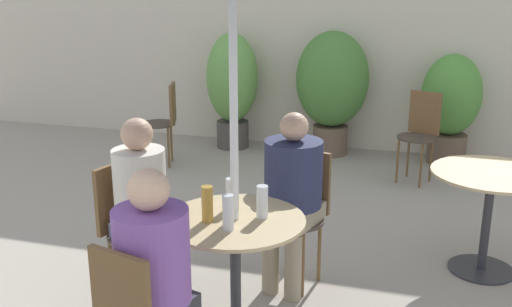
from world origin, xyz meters
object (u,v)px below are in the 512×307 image
Objects in this scene: beer_glass_0 at (207,204)px; seated_person_1 at (142,197)px; potted_plant_1 at (332,83)px; beer_glass_2 at (262,202)px; seated_person_2 at (155,270)px; cafe_table_near at (235,250)px; beer_glass_3 at (231,194)px; bistro_chair_1 at (127,220)px; bistro_chair_0 at (302,204)px; potted_plant_0 at (232,84)px; potted_plant_2 at (451,102)px; bistro_chair_3 at (165,116)px; cafe_table_far at (489,197)px; beer_glass_1 at (228,213)px; bistro_chair_4 at (420,128)px; seated_person_0 at (292,187)px.

seated_person_1 is at bearing 154.43° from beer_glass_0.
seated_person_1 is 0.86× the size of potted_plant_1.
beer_glass_0 is 0.29m from beer_glass_2.
beer_glass_2 is at bearing -98.91° from seated_person_2.
beer_glass_3 reaches higher than cafe_table_near.
bistro_chair_0 is at bearing -45.00° from bistro_chair_1.
beer_glass_3 is 0.13× the size of potted_plant_0.
potted_plant_0 is 1.14× the size of potted_plant_2.
bistro_chair_1 and bistro_chair_3 have the same top height.
beer_glass_1 is (-1.38, -1.38, 0.27)m from cafe_table_far.
beer_glass_2 is at bearing 26.60° from beer_glass_0.
beer_glass_0 is at bearing -73.30° from potted_plant_0.
potted_plant_0 is (-0.50, 3.51, 0.22)m from bistro_chair_1.
beer_glass_1 is at bearing -74.08° from beer_glass_3.
beer_glass_2 is at bearing -82.10° from bistro_chair_4.
potted_plant_0 reaches higher than cafe_table_near.
cafe_table_far is 0.90× the size of bistro_chair_4.
potted_plant_1 reaches higher than seated_person_2.
cafe_table_near is at bearing -90.00° from seated_person_1.
bistro_chair_0 is 4.67× the size of beer_glass_1.
beer_glass_2 is 3.91m from potted_plant_0.
seated_person_2 is 6.59× the size of beer_glass_2.
bistro_chair_0 is at bearing 25.70° from bistro_chair_3.
seated_person_0 is 3.40m from potted_plant_0.
cafe_table_near is 4.23× the size of beer_glass_2.
bistro_chair_0 is 2.42m from bistro_chair_4.
potted_plant_0 reaches higher than bistro_chair_3.
seated_person_1 reaches higher than bistro_chair_4.
potted_plant_1 is (0.02, 3.84, -0.01)m from beer_glass_0.
beer_glass_1 is at bearing 13.00° from bistro_chair_3.
bistro_chair_3 reaches higher than cafe_table_far.
seated_person_0 is at bearing 78.80° from beer_glass_1.
seated_person_2 is 0.76m from beer_glass_2.
seated_person_0 is 0.99× the size of seated_person_2.
beer_glass_2 reaches higher than bistro_chair_0.
potted_plant_0 reaches higher than seated_person_0.
bistro_chair_0 reaches higher than cafe_table_far.
potted_plant_0 is (-1.43, 3.08, 0.06)m from seated_person_0.
beer_glass_2 is (0.30, 0.69, 0.10)m from seated_person_2.
beer_glass_3 is 0.13× the size of potted_plant_1.
bistro_chair_4 is at bearing -34.28° from potted_plant_1.
potted_plant_2 reaches higher than seated_person_0.
seated_person_2 is at bearing -113.74° from beer_glass_2.
potted_plant_1 reaches higher than cafe_table_near.
bistro_chair_4 is at bearing 78.29° from bistro_chair_3.
bistro_chair_4 is 4.51× the size of beer_glass_0.
potted_plant_1 reaches higher than seated_person_1.
bistro_chair_0 is 0.75× the size of seated_person_0.
bistro_chair_1 is at bearing -118.44° from potted_plant_2.
potted_plant_0 reaches higher than cafe_table_far.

